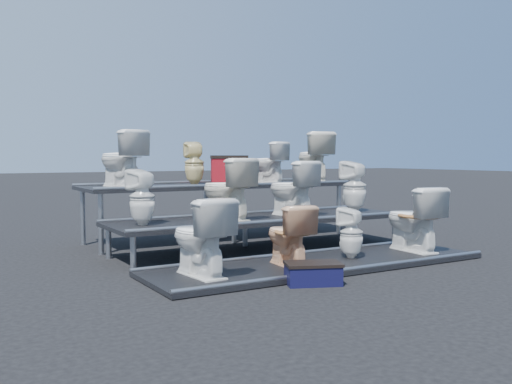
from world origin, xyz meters
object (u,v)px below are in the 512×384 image
toilet_8 (121,159)px  toilet_5 (226,189)px  toilet_6 (291,188)px  red_crate (229,171)px  toilet_0 (200,237)px  toilet_9 (194,163)px  toilet_7 (354,186)px  toilet_2 (351,233)px  toilet_4 (142,197)px  toilet_10 (268,162)px  toilet_3 (413,219)px  toilet_11 (313,157)px  step_stool (313,275)px  toilet_1 (288,235)px

toilet_8 → toilet_5: bearing=109.8°
toilet_6 → red_crate: bearing=-89.2°
toilet_0 → toilet_9: 2.92m
toilet_5 → toilet_7: toilet_5 is taller
toilet_0 → toilet_2: size_ratio=1.32×
toilet_4 → toilet_6: size_ratio=0.88×
toilet_4 → toilet_10: bearing=-171.3°
toilet_3 → toilet_8: bearing=-36.8°
toilet_5 → toilet_11: bearing=-163.4°
toilet_0 → toilet_7: bearing=-162.4°
toilet_2 → toilet_4: (-2.17, 1.30, 0.43)m
toilet_3 → toilet_11: toilet_11 is taller
toilet_9 → red_crate: size_ratio=1.19×
toilet_2 → toilet_3: size_ratio=0.73×
toilet_2 → toilet_4: 2.56m
toilet_3 → step_stool: (-2.12, -0.70, -0.38)m
step_stool → red_crate: bearing=98.7°
red_crate → toilet_9: bearing=-151.9°
toilet_2 → step_stool: size_ratio=1.15×
toilet_1 → red_crate: bearing=-98.9°
toilet_5 → toilet_9: toilet_9 is taller
toilet_9 → toilet_5: bearing=95.5°
toilet_1 → toilet_11: size_ratio=0.83×
toilet_4 → toilet_10: (2.59, 1.30, 0.39)m
toilet_3 → toilet_5: toilet_5 is taller
toilet_1 → toilet_9: (0.03, 2.60, 0.78)m
toilet_2 → toilet_6: (0.01, 1.30, 0.48)m
toilet_4 → toilet_7: size_ratio=0.89×
toilet_1 → toilet_10: (1.33, 2.60, 0.78)m
toilet_0 → toilet_6: size_ratio=1.06×
toilet_2 → toilet_8: size_ratio=0.78×
toilet_2 → toilet_11: (1.34, 2.60, 0.91)m
toilet_1 → toilet_4: size_ratio=1.03×
toilet_6 → toilet_10: size_ratio=1.16×
red_crate → toilet_6: bearing=-54.7°
toilet_2 → toilet_10: size_ratio=0.93×
toilet_4 → toilet_6: bearing=162.0°
toilet_1 → toilet_2: 0.92m
toilet_8 → toilet_9: 1.13m
toilet_4 → step_stool: toilet_4 is taller
toilet_8 → toilet_0: bearing=72.5°
toilet_4 → toilet_5: (1.15, 0.00, 0.06)m
toilet_3 → red_crate: bearing=-60.1°
toilet_5 → toilet_6: bearing=167.7°
toilet_11 → toilet_4: bearing=32.4°
red_crate → toilet_2: bearing=-60.5°
toilet_5 → step_stool: bearing=76.0°
toilet_5 → toilet_11: toilet_11 is taller
toilet_6 → toilet_10: 1.41m
toilet_0 → toilet_1: size_ratio=1.17×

